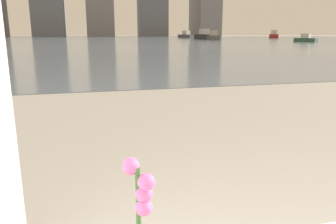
# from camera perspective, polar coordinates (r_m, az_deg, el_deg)

# --- Properties ---
(harbor_water) EXTENTS (180.00, 110.00, 0.01)m
(harbor_water) POSITION_cam_1_polar(r_m,az_deg,el_deg) (61.77, -14.15, 12.10)
(harbor_water) COLOR slate
(harbor_water) RESTS_ON ground_plane
(harbor_boat_1) EXTENTS (2.35, 4.52, 1.61)m
(harbor_boat_1) POSITION_cam_1_polar(r_m,az_deg,el_deg) (57.85, 7.91, 12.87)
(harbor_boat_1) COLOR #4C4C51
(harbor_boat_1) RESTS_ON harbor_water
(harbor_boat_2) EXTENTS (2.41, 5.44, 1.98)m
(harbor_boat_2) POSITION_cam_1_polar(r_m,az_deg,el_deg) (65.49, 6.30, 13.10)
(harbor_boat_2) COLOR #2D2D33
(harbor_boat_2) RESTS_ON harbor_water
(harbor_boat_3) EXTENTS (3.80, 5.24, 1.88)m
(harbor_boat_3) POSITION_cam_1_polar(r_m,az_deg,el_deg) (84.77, 17.93, 12.61)
(harbor_boat_3) COLOR maroon
(harbor_boat_3) RESTS_ON harbor_water
(harbor_boat_4) EXTENTS (2.26, 3.05, 1.10)m
(harbor_boat_4) POSITION_cam_1_polar(r_m,az_deg,el_deg) (48.99, 22.85, 11.64)
(harbor_boat_4) COLOR #335647
(harbor_boat_4) RESTS_ON harbor_water
(harbor_boat_5) EXTENTS (3.21, 4.94, 1.75)m
(harbor_boat_5) POSITION_cam_1_polar(r_m,az_deg,el_deg) (82.66, 3.16, 13.19)
(harbor_boat_5) COLOR #4C4C51
(harbor_boat_5) RESTS_ON harbor_water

